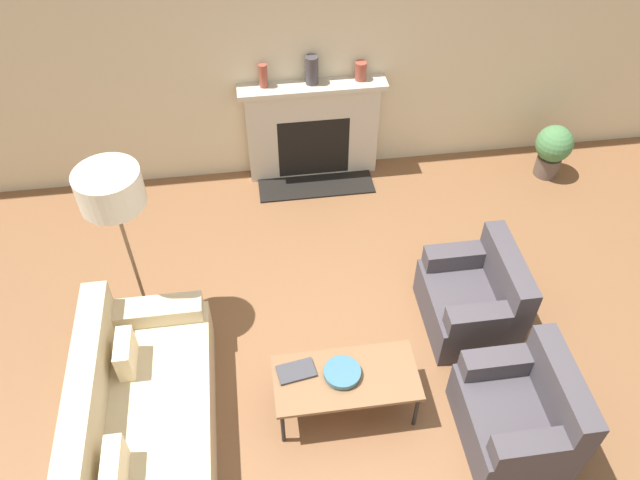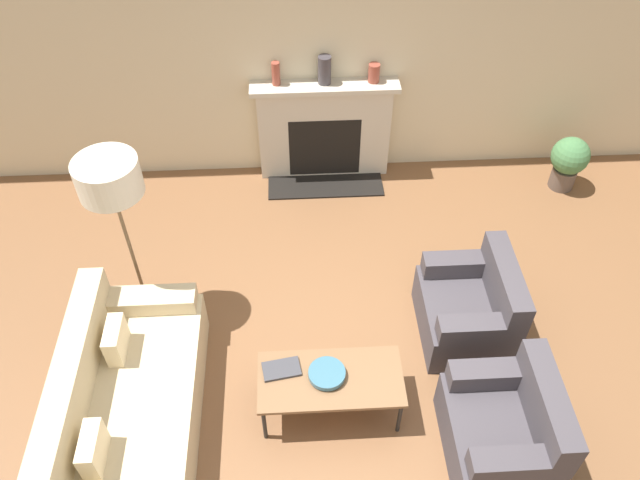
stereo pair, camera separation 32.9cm
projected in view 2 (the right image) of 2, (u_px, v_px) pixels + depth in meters
name	position (u px, v px, depth m)	size (l,w,h in m)	color
ground_plane	(361.00, 391.00, 5.15)	(18.00, 18.00, 0.00)	brown
wall_back	(337.00, 49.00, 6.22)	(18.00, 0.06, 2.90)	beige
fireplace	(324.00, 131.00, 6.75)	(1.54, 0.59, 1.14)	beige
couch	(125.00, 409.00, 4.70)	(0.95, 1.99, 0.81)	#CCB78E
armchair_near	(504.00, 429.00, 4.58)	(0.73, 0.88, 0.81)	#423D42
armchair_far	(470.00, 309.00, 5.36)	(0.73, 0.88, 0.81)	#423D42
coffee_table	(331.00, 380.00, 4.76)	(1.11, 0.54, 0.43)	brown
bowl	(327.00, 374.00, 4.72)	(0.28, 0.28, 0.06)	#38667A
book	(281.00, 369.00, 4.78)	(0.31, 0.21, 0.02)	#38383D
floor_lamp	(111.00, 187.00, 4.71)	(0.49, 0.49, 1.71)	brown
mantel_vase_left	(276.00, 74.00, 6.24)	(0.08, 0.08, 0.25)	brown
mantel_vase_center_left	(325.00, 70.00, 6.24)	(0.13, 0.13, 0.29)	#3D383D
mantel_vase_center_right	(374.00, 73.00, 6.29)	(0.12, 0.12, 0.19)	brown
potted_plant	(569.00, 160.00, 6.71)	(0.41, 0.41, 0.62)	brown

